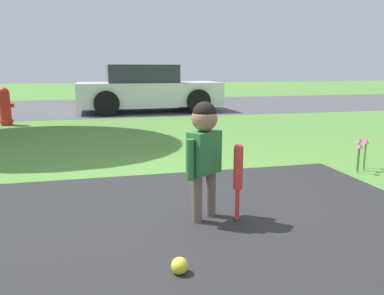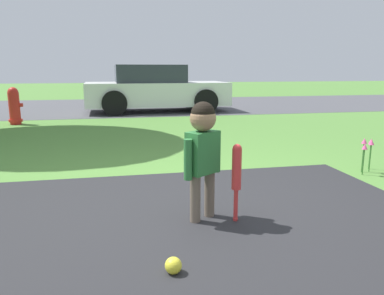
{
  "view_description": "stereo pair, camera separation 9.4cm",
  "coord_description": "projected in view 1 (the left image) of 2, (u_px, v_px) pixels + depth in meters",
  "views": [
    {
      "loc": [
        -0.52,
        -3.01,
        1.15
      ],
      "look_at": [
        0.21,
        0.05,
        0.49
      ],
      "focal_mm": 35.0,
      "sensor_mm": 36.0,
      "label": 1
    },
    {
      "loc": [
        -0.43,
        -3.03,
        1.15
      ],
      "look_at": [
        0.21,
        0.05,
        0.49
      ],
      "focal_mm": 35.0,
      "sensor_mm": 36.0,
      "label": 2
    }
  ],
  "objects": [
    {
      "name": "child",
      "position": [
        204.0,
        144.0,
        2.82
      ],
      "size": [
        0.32,
        0.25,
        0.92
      ],
      "rotation": [
        0.0,
        0.0,
        0.58
      ],
      "color": "#6B5B4C",
      "rests_on": "ground"
    },
    {
      "name": "fire_hydrant",
      "position": [
        5.0,
        107.0,
        7.78
      ],
      "size": [
        0.31,
        0.28,
        0.78
      ],
      "color": "red",
      "rests_on": "ground"
    },
    {
      "name": "street_strip",
      "position": [
        119.0,
        106.0,
        11.84
      ],
      "size": [
        40.0,
        6.0,
        0.01
      ],
      "color": "#4C4C51",
      "rests_on": "ground"
    },
    {
      "name": "baseball_bat",
      "position": [
        238.0,
        172.0,
        2.83
      ],
      "size": [
        0.07,
        0.07,
        0.61
      ],
      "color": "red",
      "rests_on": "ground"
    },
    {
      "name": "ground_plane",
      "position": [
        169.0,
        206.0,
        3.22
      ],
      "size": [
        60.0,
        60.0,
        0.0
      ],
      "primitive_type": "plane",
      "color": "#518438"
    },
    {
      "name": "sports_ball",
      "position": [
        179.0,
        266.0,
        2.14
      ],
      "size": [
        0.1,
        0.1,
        0.1
      ],
      "color": "yellow",
      "rests_on": "ground"
    },
    {
      "name": "flower_bed",
      "position": [
        380.0,
        145.0,
        4.26
      ],
      "size": [
        0.66,
        0.42,
        0.42
      ],
      "color": "#38702D",
      "rests_on": "ground"
    },
    {
      "name": "parked_car",
      "position": [
        147.0,
        90.0,
        10.26
      ],
      "size": [
        3.86,
        1.88,
        1.26
      ],
      "rotation": [
        0.0,
        0.0,
        0.03
      ],
      "color": "silver",
      "rests_on": "ground"
    }
  ]
}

